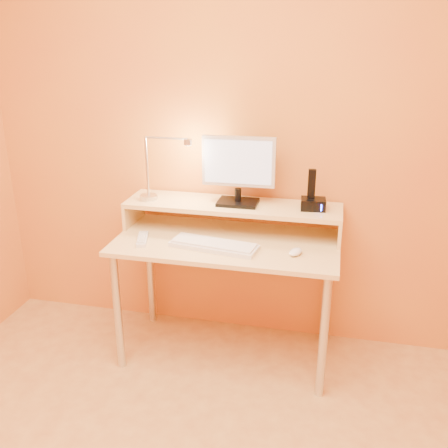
% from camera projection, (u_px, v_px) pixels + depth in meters
% --- Properties ---
extents(wall_back, '(3.00, 0.04, 2.50)m').
position_uv_depth(wall_back, '(239.00, 131.00, 2.81)').
color(wall_back, orange).
rests_on(wall_back, floor).
extents(desk_leg_fl, '(0.04, 0.04, 0.69)m').
position_uv_depth(desk_leg_fl, '(118.00, 312.00, 2.72)').
color(desk_leg_fl, silver).
rests_on(desk_leg_fl, floor).
extents(desk_leg_fr, '(0.04, 0.04, 0.69)m').
position_uv_depth(desk_leg_fr, '(323.00, 338.00, 2.50)').
color(desk_leg_fr, silver).
rests_on(desk_leg_fr, floor).
extents(desk_leg_bl, '(0.04, 0.04, 0.69)m').
position_uv_depth(desk_leg_bl, '(150.00, 272.00, 3.18)').
color(desk_leg_bl, silver).
rests_on(desk_leg_bl, floor).
extents(desk_leg_br, '(0.04, 0.04, 0.69)m').
position_uv_depth(desk_leg_br, '(327.00, 291.00, 2.95)').
color(desk_leg_br, silver).
rests_on(desk_leg_br, floor).
extents(desk_lower, '(1.20, 0.60, 0.02)m').
position_uv_depth(desk_lower, '(227.00, 242.00, 2.71)').
color(desk_lower, '#E2C376').
rests_on(desk_lower, floor).
extents(shelf_riser_left, '(0.02, 0.30, 0.14)m').
position_uv_depth(shelf_riser_left, '(134.00, 211.00, 2.94)').
color(shelf_riser_left, '#E2C376').
rests_on(shelf_riser_left, desk_lower).
extents(shelf_riser_right, '(0.02, 0.30, 0.14)m').
position_uv_depth(shelf_riser_right, '(340.00, 228.00, 2.70)').
color(shelf_riser_right, '#E2C376').
rests_on(shelf_riser_right, desk_lower).
extents(desk_shelf, '(1.20, 0.30, 0.02)m').
position_uv_depth(desk_shelf, '(233.00, 206.00, 2.79)').
color(desk_shelf, '#E2C376').
rests_on(desk_shelf, desk_lower).
extents(monitor_foot, '(0.22, 0.16, 0.02)m').
position_uv_depth(monitor_foot, '(238.00, 202.00, 2.77)').
color(monitor_foot, black).
rests_on(monitor_foot, desk_shelf).
extents(monitor_neck, '(0.04, 0.04, 0.07)m').
position_uv_depth(monitor_neck, '(238.00, 195.00, 2.76)').
color(monitor_neck, black).
rests_on(monitor_neck, monitor_foot).
extents(monitor_panel, '(0.40, 0.04, 0.27)m').
position_uv_depth(monitor_panel, '(239.00, 161.00, 2.70)').
color(monitor_panel, '#BBBBBE').
rests_on(monitor_panel, monitor_neck).
extents(monitor_back, '(0.36, 0.02, 0.23)m').
position_uv_depth(monitor_back, '(240.00, 160.00, 2.72)').
color(monitor_back, black).
rests_on(monitor_back, monitor_panel).
extents(monitor_screen, '(0.36, 0.01, 0.24)m').
position_uv_depth(monitor_screen, '(238.00, 162.00, 2.69)').
color(monitor_screen, silver).
rests_on(monitor_screen, monitor_panel).
extents(lamp_base, '(0.10, 0.10, 0.02)m').
position_uv_depth(lamp_base, '(149.00, 197.00, 2.85)').
color(lamp_base, silver).
rests_on(lamp_base, desk_shelf).
extents(lamp_post, '(0.01, 0.01, 0.33)m').
position_uv_depth(lamp_post, '(147.00, 167.00, 2.79)').
color(lamp_post, silver).
rests_on(lamp_post, lamp_base).
extents(lamp_arm, '(0.24, 0.01, 0.01)m').
position_uv_depth(lamp_arm, '(166.00, 138.00, 2.70)').
color(lamp_arm, silver).
rests_on(lamp_arm, lamp_post).
extents(lamp_head, '(0.04, 0.04, 0.03)m').
position_uv_depth(lamp_head, '(188.00, 142.00, 2.68)').
color(lamp_head, silver).
rests_on(lamp_head, lamp_arm).
extents(lamp_bulb, '(0.03, 0.03, 0.00)m').
position_uv_depth(lamp_bulb, '(188.00, 145.00, 2.69)').
color(lamp_bulb, '#FFEAC6').
rests_on(lamp_bulb, lamp_head).
extents(phone_dock, '(0.14, 0.11, 0.06)m').
position_uv_depth(phone_dock, '(313.00, 204.00, 2.68)').
color(phone_dock, black).
rests_on(phone_dock, desk_shelf).
extents(phone_handset, '(0.04, 0.03, 0.16)m').
position_uv_depth(phone_handset, '(312.00, 184.00, 2.65)').
color(phone_handset, black).
rests_on(phone_handset, phone_dock).
extents(phone_led, '(0.01, 0.00, 0.04)m').
position_uv_depth(phone_led, '(321.00, 208.00, 2.63)').
color(phone_led, '#354DFF').
rests_on(phone_led, phone_dock).
extents(keyboard, '(0.48, 0.21, 0.02)m').
position_uv_depth(keyboard, '(214.00, 246.00, 2.61)').
color(keyboard, silver).
rests_on(keyboard, desk_lower).
extents(mouse, '(0.08, 0.11, 0.03)m').
position_uv_depth(mouse, '(296.00, 252.00, 2.52)').
color(mouse, silver).
rests_on(mouse, desk_lower).
extents(remote_control, '(0.10, 0.19, 0.02)m').
position_uv_depth(remote_control, '(142.00, 239.00, 2.70)').
color(remote_control, silver).
rests_on(remote_control, desk_lower).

